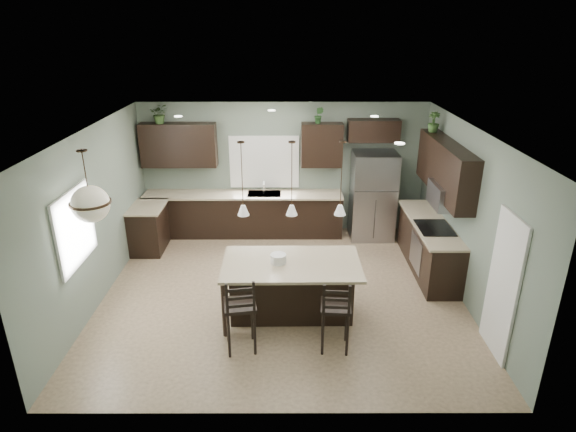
# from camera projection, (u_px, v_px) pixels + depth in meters

# --- Properties ---
(ground) EXTENTS (6.00, 6.00, 0.00)m
(ground) POSITION_uv_depth(u_px,v_px,m) (282.00, 292.00, 8.24)
(ground) COLOR #9E8466
(ground) RESTS_ON ground
(pantry_door) EXTENTS (0.04, 0.82, 2.04)m
(pantry_door) POSITION_uv_depth(u_px,v_px,m) (503.00, 286.00, 6.43)
(pantry_door) COLOR white
(pantry_door) RESTS_ON ground
(window_back) EXTENTS (1.35, 0.02, 1.00)m
(window_back) POSITION_uv_depth(u_px,v_px,m) (264.00, 162.00, 10.20)
(window_back) COLOR white
(window_back) RESTS_ON room_shell
(window_left) EXTENTS (0.02, 1.10, 1.00)m
(window_left) POSITION_uv_depth(u_px,v_px,m) (74.00, 228.00, 6.92)
(window_left) COLOR white
(window_left) RESTS_ON room_shell
(left_return_cabs) EXTENTS (0.60, 0.90, 0.90)m
(left_return_cabs) POSITION_uv_depth(u_px,v_px,m) (149.00, 229.00, 9.65)
(left_return_cabs) COLOR black
(left_return_cabs) RESTS_ON ground
(left_return_countertop) EXTENTS (0.66, 0.96, 0.04)m
(left_return_countertop) POSITION_uv_depth(u_px,v_px,m) (147.00, 207.00, 9.47)
(left_return_countertop) COLOR #B8AD8B
(left_return_countertop) RESTS_ON left_return_cabs
(back_lower_cabs) EXTENTS (4.20, 0.60, 0.90)m
(back_lower_cabs) POSITION_uv_depth(u_px,v_px,m) (244.00, 215.00, 10.35)
(back_lower_cabs) COLOR black
(back_lower_cabs) RESTS_ON ground
(back_countertop) EXTENTS (4.20, 0.66, 0.04)m
(back_countertop) POSITION_uv_depth(u_px,v_px,m) (243.00, 195.00, 10.15)
(back_countertop) COLOR #B8AD8B
(back_countertop) RESTS_ON back_lower_cabs
(sink_inset) EXTENTS (0.70, 0.45, 0.01)m
(sink_inset) POSITION_uv_depth(u_px,v_px,m) (264.00, 194.00, 10.15)
(sink_inset) COLOR gray
(sink_inset) RESTS_ON back_countertop
(faucet) EXTENTS (0.02, 0.02, 0.28)m
(faucet) POSITION_uv_depth(u_px,v_px,m) (264.00, 188.00, 10.07)
(faucet) COLOR silver
(faucet) RESTS_ON back_countertop
(back_upper_left) EXTENTS (1.55, 0.34, 0.90)m
(back_upper_left) POSITION_uv_depth(u_px,v_px,m) (179.00, 145.00, 9.90)
(back_upper_left) COLOR black
(back_upper_left) RESTS_ON room_shell
(back_upper_right) EXTENTS (0.85, 0.34, 0.90)m
(back_upper_right) POSITION_uv_depth(u_px,v_px,m) (322.00, 145.00, 9.91)
(back_upper_right) COLOR black
(back_upper_right) RESTS_ON room_shell
(fridge_header) EXTENTS (1.05, 0.34, 0.45)m
(fridge_header) POSITION_uv_depth(u_px,v_px,m) (374.00, 131.00, 9.80)
(fridge_header) COLOR black
(fridge_header) RESTS_ON room_shell
(right_lower_cabs) EXTENTS (0.60, 2.35, 0.90)m
(right_lower_cabs) POSITION_uv_depth(u_px,v_px,m) (428.00, 246.00, 8.89)
(right_lower_cabs) COLOR black
(right_lower_cabs) RESTS_ON ground
(right_countertop) EXTENTS (0.66, 2.35, 0.04)m
(right_countertop) POSITION_uv_depth(u_px,v_px,m) (430.00, 223.00, 8.72)
(right_countertop) COLOR #B8AD8B
(right_countertop) RESTS_ON right_lower_cabs
(cooktop) EXTENTS (0.58, 0.75, 0.02)m
(cooktop) POSITION_uv_depth(u_px,v_px,m) (435.00, 228.00, 8.45)
(cooktop) COLOR black
(cooktop) RESTS_ON right_countertop
(wall_oven_front) EXTENTS (0.01, 0.72, 0.60)m
(wall_oven_front) POSITION_uv_depth(u_px,v_px,m) (416.00, 253.00, 8.64)
(wall_oven_front) COLOR gray
(wall_oven_front) RESTS_ON right_lower_cabs
(right_upper_cabs) EXTENTS (0.34, 2.35, 0.90)m
(right_upper_cabs) POSITION_uv_depth(u_px,v_px,m) (445.00, 168.00, 8.33)
(right_upper_cabs) COLOR black
(right_upper_cabs) RESTS_ON room_shell
(microwave) EXTENTS (0.40, 0.75, 0.40)m
(microwave) POSITION_uv_depth(u_px,v_px,m) (444.00, 195.00, 8.22)
(microwave) COLOR gray
(microwave) RESTS_ON right_upper_cabs
(refrigerator) EXTENTS (0.90, 0.74, 1.85)m
(refrigerator) POSITION_uv_depth(u_px,v_px,m) (373.00, 196.00, 10.06)
(refrigerator) COLOR gray
(refrigerator) RESTS_ON ground
(kitchen_island) EXTENTS (2.10, 1.21, 0.92)m
(kitchen_island) POSITION_uv_depth(u_px,v_px,m) (291.00, 289.00, 7.44)
(kitchen_island) COLOR black
(kitchen_island) RESTS_ON ground
(serving_dish) EXTENTS (0.24, 0.24, 0.14)m
(serving_dish) POSITION_uv_depth(u_px,v_px,m) (278.00, 259.00, 7.24)
(serving_dish) COLOR silver
(serving_dish) RESTS_ON kitchen_island
(bar_stool_left) EXTENTS (0.50, 0.50, 1.17)m
(bar_stool_left) POSITION_uv_depth(u_px,v_px,m) (240.00, 313.00, 6.62)
(bar_stool_left) COLOR black
(bar_stool_left) RESTS_ON ground
(bar_stool_right) EXTENTS (0.45, 0.45, 1.12)m
(bar_stool_right) POSITION_uv_depth(u_px,v_px,m) (335.00, 314.00, 6.64)
(bar_stool_right) COLOR black
(bar_stool_right) RESTS_ON ground
(pendant_left) EXTENTS (0.17, 0.17, 1.10)m
(pendant_left) POSITION_uv_depth(u_px,v_px,m) (242.00, 179.00, 6.76)
(pendant_left) COLOR silver
(pendant_left) RESTS_ON room_shell
(pendant_center) EXTENTS (0.17, 0.17, 1.10)m
(pendant_center) POSITION_uv_depth(u_px,v_px,m) (292.00, 179.00, 6.77)
(pendant_center) COLOR silver
(pendant_center) RESTS_ON room_shell
(pendant_right) EXTENTS (0.17, 0.17, 1.10)m
(pendant_right) POSITION_uv_depth(u_px,v_px,m) (341.00, 179.00, 6.78)
(pendant_right) COLOR white
(pendant_right) RESTS_ON room_shell
(chandelier) EXTENTS (0.54, 0.54, 1.00)m
(chandelier) POSITION_uv_depth(u_px,v_px,m) (87.00, 186.00, 6.31)
(chandelier) COLOR #F9EECC
(chandelier) RESTS_ON room_shell
(plant_back_left) EXTENTS (0.43, 0.39, 0.40)m
(plant_back_left) POSITION_uv_depth(u_px,v_px,m) (160.00, 114.00, 9.63)
(plant_back_left) COLOR #2E4A20
(plant_back_left) RESTS_ON back_upper_left
(plant_back_right) EXTENTS (0.23, 0.21, 0.34)m
(plant_back_right) POSITION_uv_depth(u_px,v_px,m) (319.00, 115.00, 9.65)
(plant_back_right) COLOR #285324
(plant_back_right) RESTS_ON back_upper_right
(plant_right_wall) EXTENTS (0.27, 0.27, 0.37)m
(plant_right_wall) POSITION_uv_depth(u_px,v_px,m) (434.00, 122.00, 8.89)
(plant_right_wall) COLOR #355A27
(plant_right_wall) RESTS_ON right_upper_cabs
(room_shell) EXTENTS (6.00, 6.00, 6.00)m
(room_shell) POSITION_uv_depth(u_px,v_px,m) (282.00, 199.00, 7.61)
(room_shell) COLOR slate
(room_shell) RESTS_ON ground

